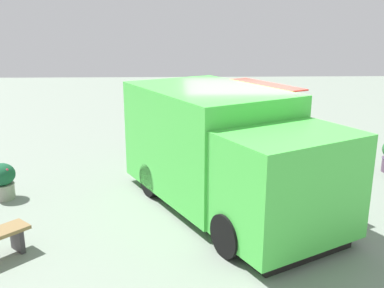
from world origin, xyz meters
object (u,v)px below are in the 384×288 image
Objects in this scene: food_truck at (225,153)px; person_customer at (293,138)px; planter_flowering_near at (2,180)px; trash_bin at (151,137)px.

person_customer is at bearing -121.38° from food_truck.
food_truck is 6.29× the size of person_customer.
food_truck is at bearing 173.23° from planter_flowering_near.
person_customer is 4.12m from trash_bin.
planter_flowering_near is at bearing -6.77° from food_truck.
food_truck is at bearing 58.62° from person_customer.
planter_flowering_near is 4.43m from trash_bin.
trash_bin is at bearing -66.48° from food_truck.
food_truck is 6.17× the size of trash_bin.
person_customer is 7.86m from planter_flowering_near.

